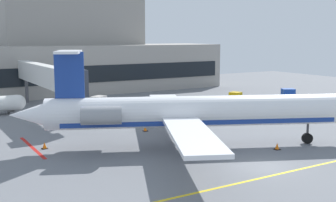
{
  "coord_description": "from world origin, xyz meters",
  "views": [
    {
      "loc": [
        -20.87,
        -21.4,
        9.09
      ],
      "look_at": [
        -0.26,
        12.8,
        3.0
      ],
      "focal_mm": 45.9,
      "sensor_mm": 36.0,
      "label": 1
    }
  ],
  "objects_px": {
    "pushback_tractor": "(103,106)",
    "regional_jet": "(193,112)",
    "baggage_tug": "(233,101)",
    "belt_loader": "(289,98)"
  },
  "relations": [
    {
      "from": "pushback_tractor",
      "to": "regional_jet",
      "type": "bearing_deg",
      "value": -89.01
    },
    {
      "from": "baggage_tug",
      "to": "pushback_tractor",
      "type": "relative_size",
      "value": 0.98
    },
    {
      "from": "baggage_tug",
      "to": "belt_loader",
      "type": "height_order",
      "value": "belt_loader"
    },
    {
      "from": "regional_jet",
      "to": "belt_loader",
      "type": "height_order",
      "value": "regional_jet"
    },
    {
      "from": "regional_jet",
      "to": "pushback_tractor",
      "type": "relative_size",
      "value": 7.77
    },
    {
      "from": "baggage_tug",
      "to": "pushback_tractor",
      "type": "bearing_deg",
      "value": 163.21
    },
    {
      "from": "regional_jet",
      "to": "pushback_tractor",
      "type": "xyz_separation_m",
      "value": [
        -0.32,
        18.41,
        -2.03
      ]
    },
    {
      "from": "regional_jet",
      "to": "baggage_tug",
      "type": "height_order",
      "value": "regional_jet"
    },
    {
      "from": "pushback_tractor",
      "to": "belt_loader",
      "type": "relative_size",
      "value": 0.94
    },
    {
      "from": "baggage_tug",
      "to": "belt_loader",
      "type": "xyz_separation_m",
      "value": [
        7.69,
        -2.19,
        0.08
      ]
    }
  ]
}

